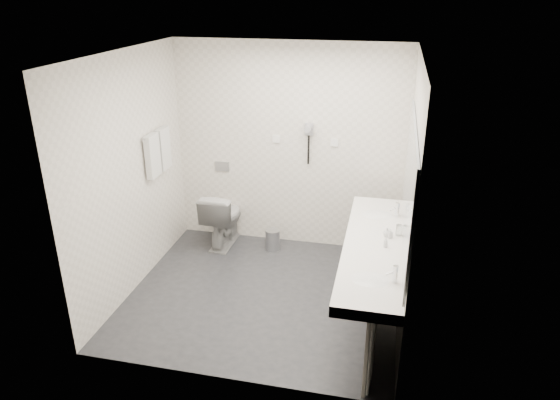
# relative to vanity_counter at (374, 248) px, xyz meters

# --- Properties ---
(floor) EXTENTS (2.80, 2.80, 0.00)m
(floor) POSITION_rel_vanity_counter_xyz_m (-1.12, 0.20, -0.80)
(floor) COLOR #2B2C31
(floor) RESTS_ON ground
(ceiling) EXTENTS (2.80, 2.80, 0.00)m
(ceiling) POSITION_rel_vanity_counter_xyz_m (-1.12, 0.20, 1.70)
(ceiling) COLOR white
(ceiling) RESTS_ON wall_back
(wall_back) EXTENTS (2.80, 0.00, 2.80)m
(wall_back) POSITION_rel_vanity_counter_xyz_m (-1.12, 1.50, 0.45)
(wall_back) COLOR white
(wall_back) RESTS_ON floor
(wall_front) EXTENTS (2.80, 0.00, 2.80)m
(wall_front) POSITION_rel_vanity_counter_xyz_m (-1.12, -1.10, 0.45)
(wall_front) COLOR white
(wall_front) RESTS_ON floor
(wall_left) EXTENTS (0.00, 2.60, 2.60)m
(wall_left) POSITION_rel_vanity_counter_xyz_m (-2.52, 0.20, 0.45)
(wall_left) COLOR white
(wall_left) RESTS_ON floor
(wall_right) EXTENTS (0.00, 2.60, 2.60)m
(wall_right) POSITION_rel_vanity_counter_xyz_m (0.27, 0.20, 0.45)
(wall_right) COLOR white
(wall_right) RESTS_ON floor
(vanity_counter) EXTENTS (0.55, 2.20, 0.10)m
(vanity_counter) POSITION_rel_vanity_counter_xyz_m (0.00, 0.00, 0.00)
(vanity_counter) COLOR white
(vanity_counter) RESTS_ON floor
(vanity_panel) EXTENTS (0.03, 2.15, 0.75)m
(vanity_panel) POSITION_rel_vanity_counter_xyz_m (0.02, 0.00, -0.42)
(vanity_panel) COLOR gray
(vanity_panel) RESTS_ON floor
(vanity_post_near) EXTENTS (0.06, 0.06, 0.75)m
(vanity_post_near) POSITION_rel_vanity_counter_xyz_m (0.05, -1.04, -0.42)
(vanity_post_near) COLOR silver
(vanity_post_near) RESTS_ON floor
(vanity_post_far) EXTENTS (0.06, 0.06, 0.75)m
(vanity_post_far) POSITION_rel_vanity_counter_xyz_m (0.05, 1.04, -0.42)
(vanity_post_far) COLOR silver
(vanity_post_far) RESTS_ON floor
(mirror) EXTENTS (0.02, 2.20, 1.05)m
(mirror) POSITION_rel_vanity_counter_xyz_m (0.26, 0.00, 0.65)
(mirror) COLOR #B2BCC6
(mirror) RESTS_ON wall_right
(basin_near) EXTENTS (0.40, 0.31, 0.05)m
(basin_near) POSITION_rel_vanity_counter_xyz_m (0.00, -0.65, 0.04)
(basin_near) COLOR white
(basin_near) RESTS_ON vanity_counter
(basin_far) EXTENTS (0.40, 0.31, 0.05)m
(basin_far) POSITION_rel_vanity_counter_xyz_m (0.00, 0.65, 0.04)
(basin_far) COLOR white
(basin_far) RESTS_ON vanity_counter
(faucet_near) EXTENTS (0.04, 0.04, 0.15)m
(faucet_near) POSITION_rel_vanity_counter_xyz_m (0.19, -0.65, 0.12)
(faucet_near) COLOR silver
(faucet_near) RESTS_ON vanity_counter
(faucet_far) EXTENTS (0.04, 0.04, 0.15)m
(faucet_far) POSITION_rel_vanity_counter_xyz_m (0.19, 0.65, 0.12)
(faucet_far) COLOR silver
(faucet_far) RESTS_ON vanity_counter
(soap_bottle_a) EXTENTS (0.06, 0.06, 0.09)m
(soap_bottle_a) POSITION_rel_vanity_counter_xyz_m (0.14, 0.14, 0.10)
(soap_bottle_a) COLOR white
(soap_bottle_a) RESTS_ON vanity_counter
(soap_bottle_b) EXTENTS (0.09, 0.09, 0.09)m
(soap_bottle_b) POSITION_rel_vanity_counter_xyz_m (0.11, 0.16, 0.09)
(soap_bottle_b) COLOR white
(soap_bottle_b) RESTS_ON vanity_counter
(soap_bottle_c) EXTENTS (0.05, 0.05, 0.10)m
(soap_bottle_c) POSITION_rel_vanity_counter_xyz_m (0.10, -0.06, 0.10)
(soap_bottle_c) COLOR white
(soap_bottle_c) RESTS_ON vanity_counter
(glass_left) EXTENTS (0.07, 0.07, 0.11)m
(glass_left) POSITION_rel_vanity_counter_xyz_m (0.22, 0.21, 0.10)
(glass_left) COLOR silver
(glass_left) RESTS_ON vanity_counter
(toilet) EXTENTS (0.43, 0.72, 0.72)m
(toilet) POSITION_rel_vanity_counter_xyz_m (-1.91, 1.23, -0.44)
(toilet) COLOR white
(toilet) RESTS_ON floor
(flush_plate) EXTENTS (0.18, 0.02, 0.12)m
(flush_plate) POSITION_rel_vanity_counter_xyz_m (-1.98, 1.49, 0.15)
(flush_plate) COLOR #B2B5BA
(flush_plate) RESTS_ON wall_back
(pedal_bin) EXTENTS (0.23, 0.23, 0.25)m
(pedal_bin) POSITION_rel_vanity_counter_xyz_m (-1.26, 1.21, -0.67)
(pedal_bin) COLOR #B2B5BA
(pedal_bin) RESTS_ON floor
(bin_lid) EXTENTS (0.18, 0.18, 0.02)m
(bin_lid) POSITION_rel_vanity_counter_xyz_m (-1.26, 1.21, -0.54)
(bin_lid) COLOR #B2B5BA
(bin_lid) RESTS_ON pedal_bin
(towel_rail) EXTENTS (0.02, 0.62, 0.02)m
(towel_rail) POSITION_rel_vanity_counter_xyz_m (-2.47, 0.75, 0.75)
(towel_rail) COLOR silver
(towel_rail) RESTS_ON wall_left
(towel_near) EXTENTS (0.07, 0.24, 0.48)m
(towel_near) POSITION_rel_vanity_counter_xyz_m (-2.46, 0.61, 0.53)
(towel_near) COLOR white
(towel_near) RESTS_ON towel_rail
(towel_far) EXTENTS (0.07, 0.24, 0.48)m
(towel_far) POSITION_rel_vanity_counter_xyz_m (-2.46, 0.89, 0.53)
(towel_far) COLOR white
(towel_far) RESTS_ON towel_rail
(dryer_cradle) EXTENTS (0.10, 0.04, 0.14)m
(dryer_cradle) POSITION_rel_vanity_counter_xyz_m (-0.88, 1.47, 0.70)
(dryer_cradle) COLOR #9B9BA0
(dryer_cradle) RESTS_ON wall_back
(dryer_barrel) EXTENTS (0.08, 0.14, 0.08)m
(dryer_barrel) POSITION_rel_vanity_counter_xyz_m (-0.88, 1.40, 0.73)
(dryer_barrel) COLOR #9B9BA0
(dryer_barrel) RESTS_ON dryer_cradle
(dryer_cord) EXTENTS (0.02, 0.02, 0.35)m
(dryer_cord) POSITION_rel_vanity_counter_xyz_m (-0.88, 1.46, 0.45)
(dryer_cord) COLOR black
(dryer_cord) RESTS_ON dryer_cradle
(switch_plate_a) EXTENTS (0.09, 0.02, 0.09)m
(switch_plate_a) POSITION_rel_vanity_counter_xyz_m (-1.27, 1.49, 0.55)
(switch_plate_a) COLOR white
(switch_plate_a) RESTS_ON wall_back
(switch_plate_b) EXTENTS (0.09, 0.02, 0.09)m
(switch_plate_b) POSITION_rel_vanity_counter_xyz_m (-0.57, 1.49, 0.55)
(switch_plate_b) COLOR white
(switch_plate_b) RESTS_ON wall_back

